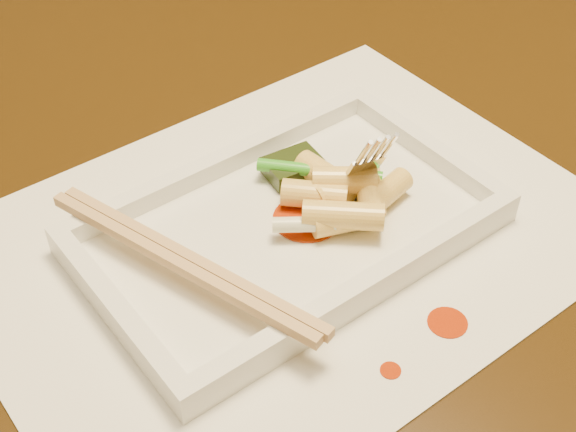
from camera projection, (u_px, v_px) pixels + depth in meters
table at (255, 224)px, 0.68m from camera, size 1.40×0.90×0.75m
placemat at (288, 237)px, 0.52m from camera, size 0.40×0.30×0.00m
sauce_splatter_a at (447, 322)px, 0.47m from camera, size 0.02×0.02×0.00m
sauce_splatter_b at (391, 370)px, 0.44m from camera, size 0.01×0.01×0.00m
plate_base at (288, 232)px, 0.52m from camera, size 0.26×0.16×0.01m
plate_rim_far at (223, 162)px, 0.56m from camera, size 0.26×0.01×0.01m
plate_rim_near at (364, 288)px, 0.47m from camera, size 0.26×0.01×0.01m
plate_rim_left at (116, 309)px, 0.46m from camera, size 0.01×0.14×0.01m
plate_rim_right at (426, 147)px, 0.57m from camera, size 0.01×0.14×0.01m
veg_piece at (293, 167)px, 0.55m from camera, size 0.04×0.03×0.01m
scallion_white at (304, 224)px, 0.50m from camera, size 0.04×0.03×0.01m
scallion_green at (319, 171)px, 0.54m from camera, size 0.06×0.07×0.01m
chopstick_a at (177, 264)px, 0.47m from camera, size 0.07×0.19×0.01m
chopstick_b at (189, 258)px, 0.47m from camera, size 0.07×0.19×0.01m
fork at (358, 82)px, 0.51m from camera, size 0.09×0.10×0.14m
sauce_blob_0 at (307, 219)px, 0.52m from camera, size 0.04×0.04×0.00m
rice_cake_0 at (370, 189)px, 0.53m from camera, size 0.04×0.05×0.02m
rice_cake_1 at (340, 187)px, 0.53m from camera, size 0.04×0.02×0.02m
rice_cake_2 at (344, 180)px, 0.53m from camera, size 0.04×0.04×0.02m
rice_cake_3 at (326, 177)px, 0.54m from camera, size 0.02×0.05×0.02m
rice_cake_4 at (346, 218)px, 0.51m from camera, size 0.05×0.03×0.02m
rice_cake_5 at (343, 215)px, 0.50m from camera, size 0.05×0.05×0.02m
rice_cake_6 at (314, 195)px, 0.53m from camera, size 0.04×0.04×0.02m
rice_cake_7 at (386, 192)px, 0.53m from camera, size 0.04×0.02×0.02m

